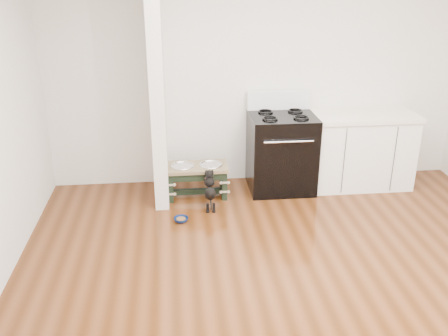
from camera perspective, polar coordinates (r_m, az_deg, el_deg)
ground at (r=4.30m, az=9.05°, el=-14.42°), size 5.00×5.00×0.00m
room_shell at (r=3.58m, az=10.62°, el=6.81°), size 5.00×5.00×5.00m
partition_wall at (r=5.55m, az=-7.65°, el=9.64°), size 0.15×0.80×2.70m
oven_range at (r=5.98m, az=6.56°, el=1.93°), size 0.76×0.69×1.14m
cabinet_run at (r=6.29m, az=15.29°, el=2.04°), size 1.24×0.64×0.91m
dog_feeder at (r=5.81m, az=-3.11°, el=-0.75°), size 0.70×0.38×0.40m
puppy at (r=5.54m, az=-1.63°, el=-2.40°), size 0.12×0.36×0.43m
floor_bowl at (r=5.36m, az=-4.94°, el=-5.90°), size 0.20×0.20×0.05m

